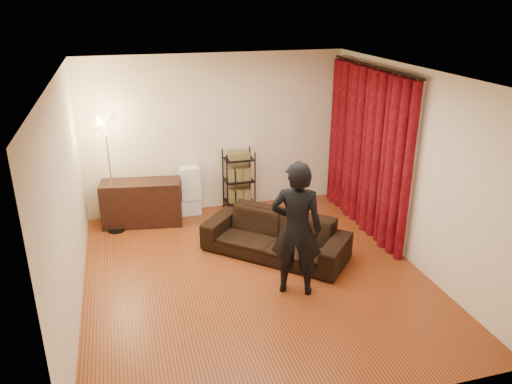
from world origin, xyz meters
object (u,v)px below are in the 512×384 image
object	(u,v)px
person	(296,229)
wire_shelf	(239,180)
media_cabinet	(142,203)
storage_boxes	(190,191)
sofa	(275,236)
floor_lamp	(110,175)

from	to	relation	value
person	wire_shelf	bearing A→B (deg)	-64.58
media_cabinet	wire_shelf	world-z (taller)	wire_shelf
wire_shelf	storage_boxes	bearing A→B (deg)	-179.44
sofa	media_cabinet	size ratio (longest dim) A/B	1.63
floor_lamp	person	bearing A→B (deg)	-48.13
sofa	floor_lamp	world-z (taller)	floor_lamp
media_cabinet	wire_shelf	bearing A→B (deg)	14.18
storage_boxes	wire_shelf	size ratio (longest dim) A/B	0.78
wire_shelf	person	bearing A→B (deg)	-85.96
sofa	person	world-z (taller)	person
person	storage_boxes	world-z (taller)	person
storage_boxes	floor_lamp	bearing A→B (deg)	-164.11
media_cabinet	storage_boxes	xyz separation A→B (m)	(0.83, 0.21, 0.05)
sofa	person	size ratio (longest dim) A/B	1.19
media_cabinet	storage_boxes	world-z (taller)	storage_boxes
person	media_cabinet	bearing A→B (deg)	-31.80
storage_boxes	media_cabinet	bearing A→B (deg)	-165.76
person	storage_boxes	bearing A→B (deg)	-47.59
media_cabinet	storage_boxes	size ratio (longest dim) A/B	1.51
storage_boxes	wire_shelf	world-z (taller)	wire_shelf
storage_boxes	floor_lamp	world-z (taller)	floor_lamp
person	floor_lamp	distance (m)	3.28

